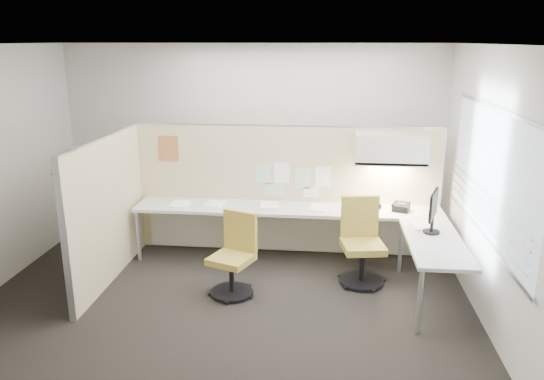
# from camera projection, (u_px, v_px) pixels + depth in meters

# --- Properties ---
(floor) EXTENTS (5.50, 4.50, 0.01)m
(floor) POSITION_uv_depth(u_px,v_px,m) (225.00, 302.00, 5.97)
(floor) COLOR black
(floor) RESTS_ON ground
(ceiling) EXTENTS (5.50, 4.50, 0.01)m
(ceiling) POSITION_uv_depth(u_px,v_px,m) (218.00, 44.00, 5.21)
(ceiling) COLOR white
(ceiling) RESTS_ON wall_back
(wall_back) EXTENTS (5.50, 0.02, 2.80)m
(wall_back) POSITION_uv_depth(u_px,v_px,m) (252.00, 142.00, 7.74)
(wall_back) COLOR beige
(wall_back) RESTS_ON ground
(wall_front) EXTENTS (5.50, 0.02, 2.80)m
(wall_front) POSITION_uv_depth(u_px,v_px,m) (154.00, 271.00, 3.44)
(wall_front) COLOR beige
(wall_front) RESTS_ON ground
(wall_right) EXTENTS (0.02, 4.50, 2.80)m
(wall_right) POSITION_uv_depth(u_px,v_px,m) (492.00, 189.00, 5.31)
(wall_right) COLOR beige
(wall_right) RESTS_ON ground
(window_pane) EXTENTS (0.01, 2.80, 1.30)m
(window_pane) POSITION_uv_depth(u_px,v_px,m) (491.00, 175.00, 5.27)
(window_pane) COLOR #9EA9B8
(window_pane) RESTS_ON wall_right
(partition_back) EXTENTS (4.10, 0.06, 1.75)m
(partition_back) POSITION_uv_depth(u_px,v_px,m) (286.00, 190.00, 7.21)
(partition_back) COLOR beige
(partition_back) RESTS_ON floor
(partition_left) EXTENTS (0.06, 2.20, 1.75)m
(partition_left) POSITION_uv_depth(u_px,v_px,m) (108.00, 210.00, 6.36)
(partition_left) COLOR beige
(partition_left) RESTS_ON floor
(desk) EXTENTS (4.00, 2.07, 0.73)m
(desk) POSITION_uv_depth(u_px,v_px,m) (312.00, 221.00, 6.79)
(desk) COLOR beige
(desk) RESTS_ON floor
(overhead_bin) EXTENTS (0.90, 0.36, 0.38)m
(overhead_bin) POSITION_uv_depth(u_px,v_px,m) (391.00, 149.00, 6.70)
(overhead_bin) COLOR beige
(overhead_bin) RESTS_ON partition_back
(task_light_strip) EXTENTS (0.60, 0.06, 0.02)m
(task_light_strip) POSITION_uv_depth(u_px,v_px,m) (390.00, 165.00, 6.75)
(task_light_strip) COLOR #FFEABF
(task_light_strip) RESTS_ON overhead_bin
(pinned_papers) EXTENTS (1.01, 0.00, 0.47)m
(pinned_papers) POSITION_uv_depth(u_px,v_px,m) (291.00, 179.00, 7.12)
(pinned_papers) COLOR #8CBF8C
(pinned_papers) RESTS_ON partition_back
(poster) EXTENTS (0.28, 0.00, 0.35)m
(poster) POSITION_uv_depth(u_px,v_px,m) (168.00, 149.00, 7.19)
(poster) COLOR orange
(poster) RESTS_ON partition_back
(chair_left) EXTENTS (0.57, 0.58, 0.94)m
(chair_left) POSITION_uv_depth(u_px,v_px,m) (234.00, 257.00, 6.08)
(chair_left) COLOR black
(chair_left) RESTS_ON floor
(chair_right) EXTENTS (0.55, 0.57, 1.02)m
(chair_right) POSITION_uv_depth(u_px,v_px,m) (361.00, 244.00, 6.36)
(chair_right) COLOR black
(chair_right) RESTS_ON floor
(monitor) EXTENTS (0.19, 0.44, 0.48)m
(monitor) POSITION_uv_depth(u_px,v_px,m) (433.00, 209.00, 5.94)
(monitor) COLOR black
(monitor) RESTS_ON desk
(phone) EXTENTS (0.26, 0.25, 0.12)m
(phone) POSITION_uv_depth(u_px,v_px,m) (401.00, 207.00, 6.77)
(phone) COLOR black
(phone) RESTS_ON desk
(stapler) EXTENTS (0.14, 0.05, 0.05)m
(stapler) POSITION_uv_depth(u_px,v_px,m) (368.00, 207.00, 6.85)
(stapler) COLOR black
(stapler) RESTS_ON desk
(tape_dispenser) EXTENTS (0.12, 0.09, 0.06)m
(tape_dispenser) POSITION_uv_depth(u_px,v_px,m) (377.00, 206.00, 6.87)
(tape_dispenser) COLOR black
(tape_dispenser) RESTS_ON desk
(coat_hook) EXTENTS (0.18, 0.49, 1.46)m
(coat_hook) POSITION_uv_depth(u_px,v_px,m) (65.00, 185.00, 5.45)
(coat_hook) COLOR silver
(coat_hook) RESTS_ON partition_left
(paper_stack_0) EXTENTS (0.23, 0.30, 0.03)m
(paper_stack_0) POSITION_uv_depth(u_px,v_px,m) (180.00, 204.00, 7.00)
(paper_stack_0) COLOR white
(paper_stack_0) RESTS_ON desk
(paper_stack_1) EXTENTS (0.27, 0.33, 0.02)m
(paper_stack_1) POSITION_uv_depth(u_px,v_px,m) (215.00, 204.00, 7.04)
(paper_stack_1) COLOR white
(paper_stack_1) RESTS_ON desk
(paper_stack_2) EXTENTS (0.26, 0.32, 0.05)m
(paper_stack_2) POSITION_uv_depth(u_px,v_px,m) (269.00, 206.00, 6.89)
(paper_stack_2) COLOR white
(paper_stack_2) RESTS_ON desk
(paper_stack_3) EXTENTS (0.28, 0.33, 0.01)m
(paper_stack_3) POSITION_uv_depth(u_px,v_px,m) (319.00, 207.00, 6.90)
(paper_stack_3) COLOR white
(paper_stack_3) RESTS_ON desk
(paper_stack_4) EXTENTS (0.30, 0.35, 0.03)m
(paper_stack_4) POSITION_uv_depth(u_px,v_px,m) (355.00, 209.00, 6.82)
(paper_stack_4) COLOR white
(paper_stack_4) RESTS_ON desk
(paper_stack_5) EXTENTS (0.26, 0.32, 0.02)m
(paper_stack_5) POSITION_uv_depth(u_px,v_px,m) (423.00, 226.00, 6.21)
(paper_stack_5) COLOR white
(paper_stack_5) RESTS_ON desk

